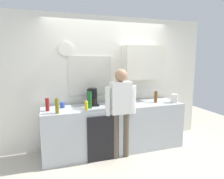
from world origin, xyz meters
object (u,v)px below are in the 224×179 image
Objects in this scene: coffee_maker at (92,98)px; bottle_red_vinegar at (47,105)px; bottle_olive_oil at (57,106)px; person_at_sink at (121,106)px; storage_canister at (174,98)px; bottle_green_wine at (90,100)px; bottle_amber_beer at (156,97)px; mixing_bowl at (130,103)px; bottle_dark_sauce at (123,99)px; bottle_clear_soda at (111,97)px; dish_soap at (86,105)px; cup_blue_mug at (62,105)px.

coffee_maker is 0.83m from bottle_red_vinegar.
bottle_olive_oil is 1.07m from person_at_sink.
storage_canister is at bearing -3.36° from bottle_red_vinegar.
bottle_green_wine reaches higher than bottle_amber_beer.
coffee_maker reaches higher than bottle_amber_beer.
coffee_maker is 1.50× the size of mixing_bowl.
bottle_olive_oil is 2.28m from storage_canister.
bottle_red_vinegar is at bearing -175.58° from bottle_dark_sauce.
bottle_clear_soda is 1.27× the size of bottle_red_vinegar.
mixing_bowl is at bearing 45.77° from person_at_sink.
coffee_maker reaches higher than bottle_dark_sauce.
bottle_green_wine is at bearing 49.49° from dish_soap.
bottle_amber_beer is at bearing -7.52° from coffee_maker.
bottle_clear_soda is 1.22× the size of bottle_amber_beer.
bottle_green_wine is (-0.45, -0.17, 0.01)m from bottle_clear_soda.
bottle_dark_sauce is at bearing 169.67° from bottle_amber_beer.
mixing_bowl is 0.36m from person_at_sink.
bottle_red_vinegar is 0.14× the size of person_at_sink.
coffee_maker is 1.32× the size of bottle_olive_oil.
storage_canister is at bearing -12.48° from bottle_clear_soda.
storage_canister is at bearing -7.57° from cup_blue_mug.
bottle_clear_soda is at bearing 173.75° from bottle_dark_sauce.
mixing_bowl is (0.77, -0.02, -0.11)m from bottle_green_wine.
bottle_red_vinegar reaches higher than mixing_bowl.
bottle_clear_soda is (1.02, 0.34, 0.01)m from bottle_olive_oil.
bottle_red_vinegar is 1.00× the size of mixing_bowl.
bottle_dark_sauce is 0.72× the size of bottle_olive_oil.
bottle_dark_sauce is 0.78× the size of bottle_amber_beer.
storage_canister reaches higher than cup_blue_mug.
bottle_red_vinegar is (-1.42, -0.11, 0.02)m from bottle_dark_sauce.
bottle_dark_sauce is at bearing -1.81° from cup_blue_mug.
bottle_green_wine is 0.78m from mixing_bowl.
bottle_amber_beer is at bearing -4.94° from cup_blue_mug.
person_at_sink reaches higher than mixing_bowl.
cup_blue_mug is at bearing 172.43° from storage_canister.
person_at_sink is (0.05, -0.43, -0.08)m from bottle_clear_soda.
cup_blue_mug is at bearing 170.77° from mixing_bowl.
bottle_dark_sauce is at bearing 13.96° from bottle_olive_oil.
bottle_amber_beer is 1.83m from cup_blue_mug.
bottle_dark_sauce is at bearing 115.16° from mixing_bowl.
bottle_green_wine is 1.76× the size of storage_canister.
mixing_bowl is at bearing -2.11° from bottle_red_vinegar.
dish_soap is 1.06× the size of storage_canister.
bottle_amber_beer is 1.44m from dish_soap.
bottle_red_vinegar reaches higher than storage_canister.
bottle_amber_beer is at bearing -9.23° from bottle_clear_soda.
coffee_maker is 0.21m from bottle_green_wine.
storage_canister is (1.26, -0.28, -0.05)m from bottle_clear_soda.
bottle_olive_oil is 1.39× the size of dish_soap.
bottle_red_vinegar is 0.30m from cup_blue_mug.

